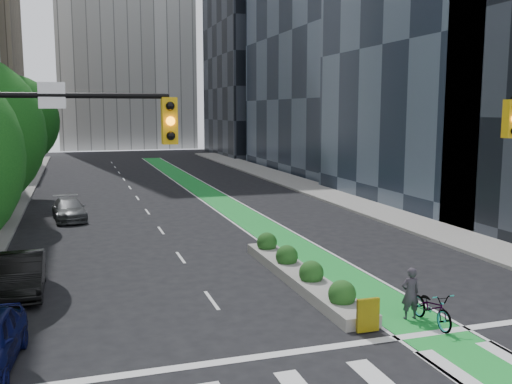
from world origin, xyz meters
TOP-DOWN VIEW (x-y plane):
  - ground at (0.00, 0.00)m, footprint 160.00×160.00m
  - sidewalk_right at (11.80, 25.00)m, footprint 3.60×90.00m
  - bike_lane_paint at (3.00, 30.00)m, footprint 2.20×70.00m
  - building_dark_end at (20.00, 68.00)m, footprint 14.00×18.00m
  - tree_far at (-11.00, 32.00)m, footprint 6.60×6.60m
  - median_planter at (1.20, 7.04)m, footprint 1.20×10.26m
  - bicycle at (3.38, 1.81)m, footprint 0.77×2.08m
  - cyclist at (3.01, 2.42)m, footprint 0.64×0.44m
  - parked_car_left_mid at (-8.76, 8.77)m, footprint 1.55×4.30m
  - parked_car_left_far at (-7.25, 22.74)m, footprint 2.21×4.52m

SIDE VIEW (x-z plane):
  - ground at x=0.00m, z-range 0.00..0.00m
  - bike_lane_paint at x=3.00m, z-range 0.00..0.01m
  - sidewalk_right at x=11.80m, z-range 0.00..0.15m
  - median_planter at x=1.20m, z-range -0.18..0.92m
  - bicycle at x=3.38m, z-range 0.00..1.09m
  - parked_car_left_far at x=-7.25m, z-range 0.00..1.27m
  - parked_car_left_mid at x=-8.76m, z-range 0.00..1.41m
  - cyclist at x=3.01m, z-range 0.00..1.66m
  - tree_far at x=-11.00m, z-range 1.19..10.20m
  - building_dark_end at x=20.00m, z-range 0.00..28.00m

